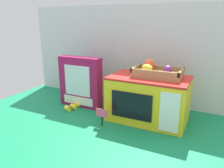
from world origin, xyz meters
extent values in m
plane|color=#147A4C|center=(0.00, 0.00, 0.00)|extent=(1.70, 1.70, 0.00)
cube|color=silver|center=(0.00, 0.29, 0.33)|extent=(1.61, 0.03, 0.66)
cube|color=yellow|center=(0.22, 0.02, 0.12)|extent=(0.44, 0.27, 0.25)
cube|color=red|center=(0.22, 0.02, 0.25)|extent=(0.44, 0.27, 0.01)
cube|color=black|center=(0.17, -0.11, 0.12)|extent=(0.23, 0.01, 0.15)
cube|color=white|center=(0.37, -0.11, 0.12)|extent=(0.10, 0.01, 0.21)
cube|color=#A37F51|center=(0.26, 0.04, 0.27)|extent=(0.26, 0.16, 0.03)
cube|color=#A37F51|center=(0.26, -0.03, 0.30)|extent=(0.26, 0.01, 0.02)
cube|color=#A37F51|center=(0.26, 0.11, 0.30)|extent=(0.26, 0.01, 0.02)
cube|color=#A37F51|center=(0.13, 0.04, 0.30)|extent=(0.01, 0.16, 0.02)
cube|color=#A37F51|center=(0.38, 0.04, 0.30)|extent=(0.01, 0.16, 0.02)
sphere|color=#E04228|center=(0.20, 0.06, 0.32)|extent=(0.06, 0.06, 0.06)
sphere|color=orange|center=(0.20, 0.08, 0.32)|extent=(0.06, 0.06, 0.06)
ellipsoid|color=yellow|center=(0.20, 0.02, 0.31)|extent=(0.08, 0.07, 0.04)
sphere|color=#72287F|center=(0.32, 0.02, 0.31)|extent=(0.05, 0.05, 0.05)
cube|color=#99144C|center=(-0.25, 0.03, 0.17)|extent=(0.30, 0.07, 0.33)
cube|color=silver|center=(-0.25, -0.01, 0.18)|extent=(0.19, 0.00, 0.20)
cube|color=white|center=(-0.25, -0.01, 0.05)|extent=(0.23, 0.00, 0.05)
cylinder|color=black|center=(0.02, -0.17, 0.03)|extent=(0.01, 0.01, 0.06)
cube|color=#F44C6B|center=(0.02, -0.17, 0.08)|extent=(0.07, 0.00, 0.05)
cylinder|color=yellow|center=(-0.28, -0.09, 0.02)|extent=(0.05, 0.05, 0.03)
cylinder|color=yellow|center=(-0.26, -0.05, 0.02)|extent=(0.05, 0.04, 0.03)
cylinder|color=yellow|center=(-0.26, 0.00, 0.02)|extent=(0.05, 0.04, 0.03)
camera|label=1|loc=(0.55, -1.13, 0.56)|focal=34.85mm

